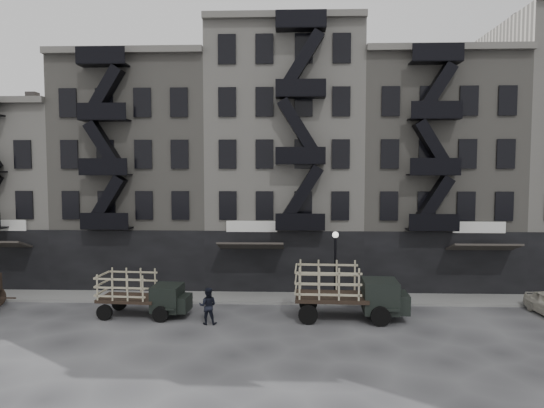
{
  "coord_description": "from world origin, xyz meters",
  "views": [
    {
      "loc": [
        0.39,
        -25.14,
        7.81
      ],
      "look_at": [
        -0.7,
        4.0,
        5.77
      ],
      "focal_mm": 32.0,
      "sensor_mm": 36.0,
      "label": 1
    }
  ],
  "objects": [
    {
      "name": "ground",
      "position": [
        0.0,
        0.0,
        0.0
      ],
      "size": [
        140.0,
        140.0,
        0.0
      ],
      "primitive_type": "plane",
      "color": "#38383A",
      "rests_on": "ground"
    },
    {
      "name": "sidewalk",
      "position": [
        0.0,
        3.75,
        0.07
      ],
      "size": [
        55.0,
        2.5,
        0.15
      ],
      "primitive_type": "cube",
      "color": "slate",
      "rests_on": "ground"
    },
    {
      "name": "building_west",
      "position": [
        -20.0,
        9.83,
        6.0
      ],
      "size": [
        10.0,
        11.35,
        13.2
      ],
      "color": "#B0ACA2",
      "rests_on": "ground"
    },
    {
      "name": "building_midwest",
      "position": [
        -10.0,
        9.83,
        7.5
      ],
      "size": [
        10.0,
        11.35,
        16.2
      ],
      "color": "slate",
      "rests_on": "ground"
    },
    {
      "name": "building_center",
      "position": [
        -0.0,
        9.82,
        8.5
      ],
      "size": [
        10.0,
        11.35,
        18.2
      ],
      "color": "#B0ACA2",
      "rests_on": "ground"
    },
    {
      "name": "building_mideast",
      "position": [
        10.0,
        9.83,
        7.5
      ],
      "size": [
        10.0,
        11.35,
        16.2
      ],
      "color": "slate",
      "rests_on": "ground"
    },
    {
      "name": "lamp_post",
      "position": [
        3.0,
        2.6,
        2.78
      ],
      "size": [
        0.36,
        0.36,
        4.28
      ],
      "color": "black",
      "rests_on": "ground"
    },
    {
      "name": "stake_truck_west",
      "position": [
        -7.53,
        0.05,
        1.37
      ],
      "size": [
        4.92,
        2.29,
        2.41
      ],
      "rotation": [
        0.0,
        0.0,
        -0.07
      ],
      "color": "black",
      "rests_on": "ground"
    },
    {
      "name": "stake_truck_east",
      "position": [
        3.39,
        -0.01,
        1.66
      ],
      "size": [
        5.9,
        2.62,
        2.91
      ],
      "rotation": [
        0.0,
        0.0,
        -0.04
      ],
      "color": "black",
      "rests_on": "ground"
    },
    {
      "name": "pedestrian_mid",
      "position": [
        -3.77,
        -1.15,
        0.94
      ],
      "size": [
        0.92,
        0.72,
        1.87
      ],
      "primitive_type": "imported",
      "rotation": [
        0.0,
        0.0,
        3.13
      ],
      "color": "black",
      "rests_on": "ground"
    }
  ]
}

